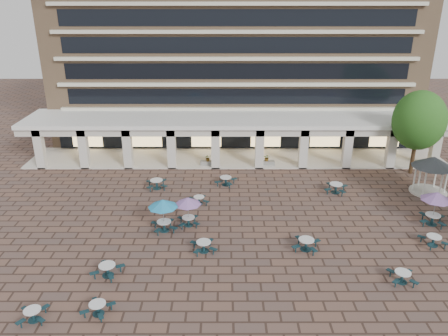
{
  "coord_description": "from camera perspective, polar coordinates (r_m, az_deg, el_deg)",
  "views": [
    {
      "loc": [
        -1.33,
        -27.15,
        15.86
      ],
      "look_at": [
        -1.31,
        3.0,
        3.74
      ],
      "focal_mm": 35.0,
      "sensor_mm": 36.0,
      "label": 1
    }
  ],
  "objects": [
    {
      "name": "tree_east_c",
      "position": [
        43.41,
        24.13,
        5.69
      ],
      "size": [
        4.73,
        4.73,
        7.88
      ],
      "color": "#402C19",
      "rests_on": "ground"
    },
    {
      "name": "picnic_table_6",
      "position": [
        31.49,
        -4.75,
        -4.45
      ],
      "size": [
        1.96,
        1.96,
        2.26
      ],
      "rotation": [
        0.0,
        0.0,
        0.17
      ],
      "color": "#122E36",
      "rests_on": "ground"
    },
    {
      "name": "picnic_table_3",
      "position": [
        28.38,
        22.27,
        -12.93
      ],
      "size": [
        1.64,
        1.64,
        0.7
      ],
      "rotation": [
        0.0,
        0.0,
        -0.06
      ],
      "color": "#122E36",
      "rests_on": "ground"
    },
    {
      "name": "ground",
      "position": [
        31.47,
        2.41,
        -8.38
      ],
      "size": [
        120.0,
        120.0,
        0.0
      ],
      "primitive_type": "plane",
      "color": "brown",
      "rests_on": "ground"
    },
    {
      "name": "planter_right",
      "position": [
        43.12,
        5.63,
        0.87
      ],
      "size": [
        1.5,
        0.73,
        1.2
      ],
      "color": "gray",
      "rests_on": "ground"
    },
    {
      "name": "picnic_table_11",
      "position": [
        34.94,
        26.03,
        -3.46
      ],
      "size": [
        2.25,
        2.25,
        2.6
      ],
      "rotation": [
        0.0,
        0.0,
        -0.35
      ],
      "color": "#122E36",
      "rests_on": "ground"
    },
    {
      "name": "picnic_table_4",
      "position": [
        30.93,
        -7.98,
        -4.76
      ],
      "size": [
        2.13,
        2.13,
        2.46
      ],
      "rotation": [
        0.0,
        0.0,
        0.32
      ],
      "color": "#122E36",
      "rests_on": "ground"
    },
    {
      "name": "apartment_building",
      "position": [
        52.74,
        1.47,
        18.35
      ],
      "size": [
        40.0,
        15.5,
        25.2
      ],
      "color": "#9F7C5A",
      "rests_on": "ground"
    },
    {
      "name": "picnic_table_12",
      "position": [
        35.29,
        -3.29,
        -4.13
      ],
      "size": [
        1.72,
        1.72,
        0.65
      ],
      "rotation": [
        0.0,
        0.0,
        0.31
      ],
      "color": "#122E36",
      "rests_on": "ground"
    },
    {
      "name": "picnic_table_10",
      "position": [
        38.62,
        0.23,
        -1.6
      ],
      "size": [
        2.06,
        2.06,
        0.76
      ],
      "rotation": [
        0.0,
        0.0,
        -0.36
      ],
      "color": "#122E36",
      "rests_on": "ground"
    },
    {
      "name": "retail_arcade",
      "position": [
        43.9,
        1.7,
        4.86
      ],
      "size": [
        42.0,
        6.6,
        4.4
      ],
      "color": "white",
      "rests_on": "ground"
    },
    {
      "name": "gazebo",
      "position": [
        40.4,
        25.61,
        0.23
      ],
      "size": [
        3.45,
        3.45,
        3.21
      ],
      "rotation": [
        0.0,
        0.0,
        -0.24
      ],
      "color": "beige",
      "rests_on": "ground"
    },
    {
      "name": "picnic_table_2",
      "position": [
        29.77,
        10.68,
        -9.66
      ],
      "size": [
        2.09,
        2.09,
        0.78
      ],
      "rotation": [
        0.0,
        0.0,
        -0.34
      ],
      "color": "#122E36",
      "rests_on": "ground"
    },
    {
      "name": "picnic_table_13",
      "position": [
        38.33,
        14.4,
        -2.46
      ],
      "size": [
        2.22,
        2.22,
        0.82
      ],
      "rotation": [
        0.0,
        0.0,
        -0.35
      ],
      "color": "#122E36",
      "rests_on": "ground"
    },
    {
      "name": "picnic_table_8",
      "position": [
        29.14,
        -2.67,
        -10.08
      ],
      "size": [
        1.88,
        1.88,
        0.73
      ],
      "rotation": [
        0.0,
        0.0,
        0.24
      ],
      "color": "#122E36",
      "rests_on": "ground"
    },
    {
      "name": "picnic_table_7",
      "position": [
        32.9,
        25.69,
        -8.46
      ],
      "size": [
        1.81,
        1.81,
        0.72
      ],
      "rotation": [
        0.0,
        0.0,
        0.18
      ],
      "color": "#122E36",
      "rests_on": "ground"
    },
    {
      "name": "picnic_table_1",
      "position": [
        25.11,
        -16.16,
        -17.12
      ],
      "size": [
        1.79,
        1.79,
        0.67
      ],
      "rotation": [
        0.0,
        0.0,
        -0.32
      ],
      "color": "#122E36",
      "rests_on": "ground"
    },
    {
      "name": "picnic_table_5",
      "position": [
        27.78,
        -14.98,
        -12.65
      ],
      "size": [
        2.0,
        2.0,
        0.75
      ],
      "rotation": [
        0.0,
        0.0,
        -0.31
      ],
      "color": "#122E36",
      "rests_on": "ground"
    },
    {
      "name": "picnic_table_0",
      "position": [
        25.82,
        -23.69,
        -17.06
      ],
      "size": [
        1.65,
        1.65,
        0.67
      ],
      "rotation": [
        0.0,
        0.0,
        0.15
      ],
      "color": "#122E36",
      "rests_on": "ground"
    },
    {
      "name": "planter_left",
      "position": [
        42.95,
        -2.1,
        0.84
      ],
      "size": [
        1.5,
        0.62,
        1.17
      ],
      "color": "gray",
      "rests_on": "ground"
    },
    {
      "name": "picnic_table_9",
      "position": [
        38.36,
        -8.8,
        -1.99
      ],
      "size": [
        2.07,
        2.07,
        0.82
      ],
      "rotation": [
        0.0,
        0.0,
        0.2
      ],
      "color": "#122E36",
      "rests_on": "ground"
    }
  ]
}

